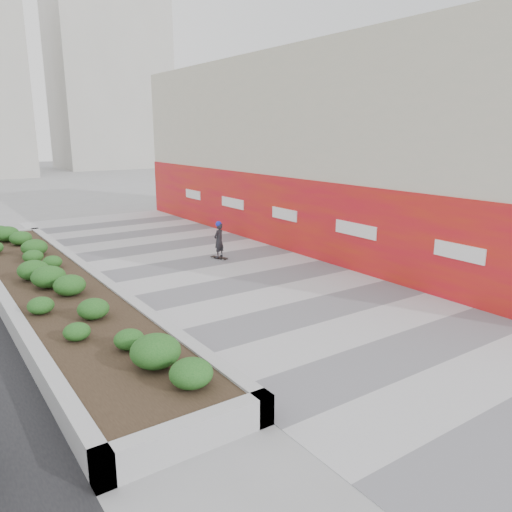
% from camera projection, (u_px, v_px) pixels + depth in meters
% --- Properties ---
extents(ground, '(160.00, 160.00, 0.00)m').
position_uv_depth(ground, '(357.00, 333.00, 12.18)').
color(ground, gray).
rests_on(ground, ground).
extents(walkway, '(8.00, 36.00, 0.01)m').
position_uv_depth(walkway, '(282.00, 300.00, 14.58)').
color(walkway, '#A8A8AD').
rests_on(walkway, ground).
extents(building, '(6.04, 24.08, 8.00)m').
position_uv_depth(building, '(326.00, 150.00, 22.23)').
color(building, beige).
rests_on(building, ground).
extents(planter, '(3.00, 18.00, 0.90)m').
position_uv_depth(planter, '(51.00, 285.00, 14.64)').
color(planter, '#9E9EA0').
rests_on(planter, ground).
extents(distant_bldg_north_r, '(14.00, 10.00, 24.00)m').
position_uv_depth(distant_bldg_north_r, '(109.00, 75.00, 65.43)').
color(distant_bldg_north_r, '#ADAAA3').
rests_on(distant_bldg_north_r, ground).
extents(manhole_cover, '(0.44, 0.44, 0.01)m').
position_uv_depth(manhole_cover, '(295.00, 297.00, 14.85)').
color(manhole_cover, '#595654').
rests_on(manhole_cover, ground).
extents(skateboarder, '(0.57, 0.74, 1.48)m').
position_uv_depth(skateboarder, '(219.00, 240.00, 19.06)').
color(skateboarder, beige).
rests_on(skateboarder, ground).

